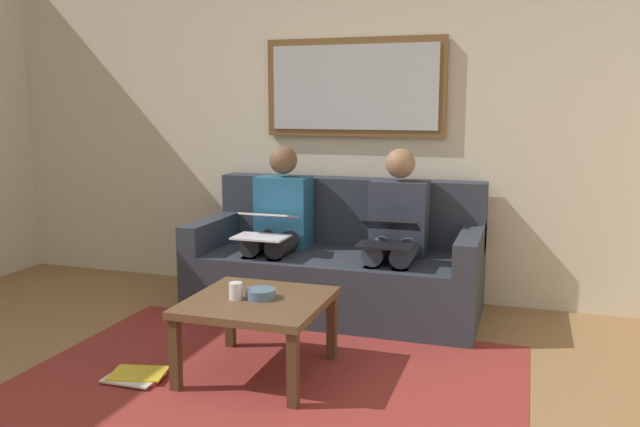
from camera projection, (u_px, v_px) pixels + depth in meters
name	position (u px, v px, depth m)	size (l,w,h in m)	color
wall_rear	(357.00, 122.00, 4.85)	(6.00, 0.12, 2.60)	beige
area_rug	(270.00, 379.00, 3.42)	(2.60, 1.80, 0.01)	maroon
couch	(338.00, 266.00, 4.56)	(1.96, 0.90, 0.90)	#2D333D
framed_mirror	(354.00, 87.00, 4.72)	(1.33, 0.05, 0.71)	brown
coffee_table	(258.00, 308.00, 3.43)	(0.71, 0.71, 0.42)	brown
cup	(236.00, 291.00, 3.41)	(0.07, 0.07, 0.09)	silver
bowl	(261.00, 294.00, 3.43)	(0.16, 0.16, 0.05)	slate
person_left	(396.00, 229.00, 4.32)	(0.38, 0.58, 1.14)	#2D3342
laptop_black	(389.00, 234.00, 4.09)	(0.35, 0.35, 0.16)	black
person_right	(279.00, 222.00, 4.57)	(0.38, 0.58, 1.14)	#235B84
laptop_white	(265.00, 225.00, 4.34)	(0.35, 0.38, 0.16)	white
magazine_stack	(136.00, 376.00, 3.41)	(0.33, 0.26, 0.03)	red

